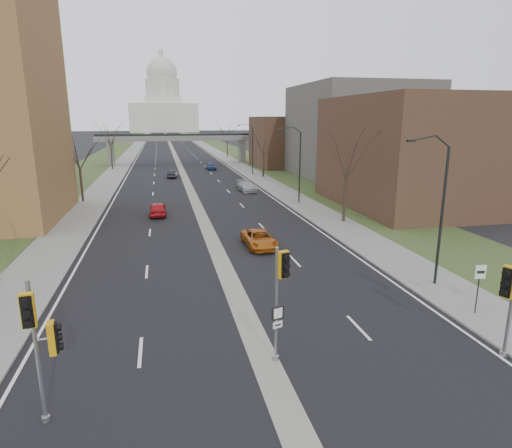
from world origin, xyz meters
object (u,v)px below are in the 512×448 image
object	(u,v)px
car_left_near	(158,209)
car_left_far	(172,174)
signal_pole_left	(40,334)
signal_pole_median	(280,285)
speed_limit_sign	(479,280)
car_right_mid	(247,186)
car_right_near	(259,239)
car_right_far	(211,166)

from	to	relation	value
car_left_near	car_left_far	size ratio (longest dim) A/B	1.07
signal_pole_left	car_left_near	bearing A→B (deg)	77.31
signal_pole_median	speed_limit_sign	world-z (taller)	signal_pole_median
signal_pole_left	car_left_near	world-z (taller)	signal_pole_left
signal_pole_left	car_right_mid	world-z (taller)	signal_pole_left
signal_pole_median	car_left_near	distance (m)	29.37
signal_pole_left	car_left_near	xyz separation A→B (m)	(3.34, 30.67, -2.51)
car_right_near	signal_pole_left	bearing A→B (deg)	-123.15
signal_pole_median	car_right_mid	world-z (taller)	signal_pole_median
signal_pole_left	car_left_near	distance (m)	30.95
signal_pole_left	car_right_near	bearing A→B (deg)	51.82
signal_pole_median	car_right_near	size ratio (longest dim) A/B	1.05
car_left_near	car_right_near	world-z (taller)	car_left_near
car_left_near	car_left_far	bearing A→B (deg)	-93.50
speed_limit_sign	signal_pole_left	bearing A→B (deg)	-160.55
speed_limit_sign	car_right_near	bearing A→B (deg)	127.71
car_left_far	car_right_far	world-z (taller)	car_right_far
signal_pole_left	signal_pole_median	size ratio (longest dim) A/B	1.01
car_right_far	signal_pole_left	bearing A→B (deg)	-105.15
signal_pole_left	car_right_mid	distance (m)	45.94
car_right_far	car_right_mid	bearing A→B (deg)	-90.43
car_left_far	car_right_near	distance (m)	42.06
car_right_far	car_left_near	bearing A→B (deg)	-108.62
car_right_near	car_right_far	world-z (taller)	car_right_far
car_left_far	car_right_mid	xyz separation A→B (m)	(9.42, -16.18, 0.05)
signal_pole_left	speed_limit_sign	xyz separation A→B (m)	(18.96, 3.89, -1.34)
signal_pole_left	car_left_far	distance (m)	59.83
car_right_mid	signal_pole_median	bearing A→B (deg)	-103.44
signal_pole_median	car_right_far	distance (m)	68.13
speed_limit_sign	car_right_near	xyz separation A→B (m)	(-7.97, 13.89, -1.23)
car_right_mid	car_right_far	size ratio (longest dim) A/B	1.14
signal_pole_left	signal_pole_median	bearing A→B (deg)	6.10
signal_pole_median	car_left_near	bearing A→B (deg)	82.85
signal_pole_left	car_left_far	world-z (taller)	signal_pole_left
signal_pole_left	car_right_far	bearing A→B (deg)	72.78
car_right_near	signal_pole_median	bearing A→B (deg)	-101.44
signal_pole_median	car_right_mid	distance (m)	42.16
car_left_far	signal_pole_median	bearing A→B (deg)	100.06
car_right_mid	car_right_far	bearing A→B (deg)	89.95
speed_limit_sign	car_right_far	bearing A→B (deg)	102.83
signal_pole_median	car_right_near	world-z (taller)	signal_pole_median
signal_pole_left	car_right_near	xyz separation A→B (m)	(10.99, 17.78, -2.57)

